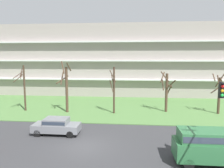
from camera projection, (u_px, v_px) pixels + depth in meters
name	position (u px, v px, depth m)	size (l,w,h in m)	color
ground	(85.00, 146.00, 17.30)	(160.00, 160.00, 0.00)	#38383A
grass_lawn_strip	(106.00, 107.00, 31.13)	(80.00, 16.00, 0.08)	#547F42
apartment_building	(113.00, 60.00, 43.16)	(48.59, 10.95, 13.50)	#9E938C
tree_far_left	(24.00, 86.00, 28.48)	(1.36, 1.95, 6.28)	#423023
tree_left	(66.00, 87.00, 27.69)	(2.01, 2.11, 6.82)	#4C3828
tree_center	(114.00, 89.00, 27.08)	(0.95, 0.79, 6.10)	#423023
tree_right	(167.00, 90.00, 27.94)	(2.10, 2.05, 5.50)	#4C3828
tree_far_right	(219.00, 92.00, 26.94)	(1.78, 1.76, 5.29)	#4C3828
sedan_gray_center_left	(57.00, 125.00, 19.97)	(4.40, 1.81, 1.57)	slate
van_green_center_right	(213.00, 144.00, 14.29)	(5.22, 2.04, 2.36)	#2D6B3D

